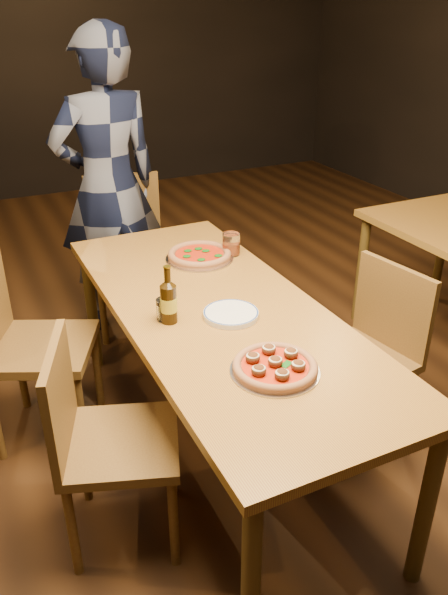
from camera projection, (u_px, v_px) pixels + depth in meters
name	position (u px, v px, depth m)	size (l,w,h in m)	color
ground	(219.00, 446.00, 2.76)	(9.00, 9.00, 0.00)	black
room_shell	(217.00, 13.00, 1.92)	(9.00, 9.00, 9.00)	black
table_main	(219.00, 322.00, 2.45)	(0.80, 2.00, 0.75)	brown
chair_main_nw	(121.00, 441.00, 2.13)	(0.42, 0.42, 0.90)	#573417
chair_main_sw	(41.00, 346.00, 2.65)	(0.45, 0.45, 0.97)	#573417
chair_main_e	(358.00, 359.00, 2.61)	(0.42, 0.42, 0.90)	#573417
chair_end	(129.00, 255.00, 3.58)	(0.46, 0.46, 0.99)	#573417
pizza_meatball	(275.00, 366.00, 1.99)	(0.31, 0.31, 0.06)	#B7B7BF
pizza_margherita	(200.00, 255.00, 2.87)	(0.34, 0.34, 0.04)	#B7B7BF
plate_stack	(231.00, 314.00, 2.35)	(0.23, 0.23, 0.02)	white
beer_bottle	(169.00, 303.00, 2.28)	(0.07, 0.07, 0.24)	black
water_glass	(165.00, 310.00, 2.31)	(0.07, 0.07, 0.09)	white
amber_glass	(231.00, 244.00, 2.90)	(0.09, 0.09, 0.11)	#A94113
diner	(108.00, 187.00, 3.46)	(0.66, 0.43, 1.81)	black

